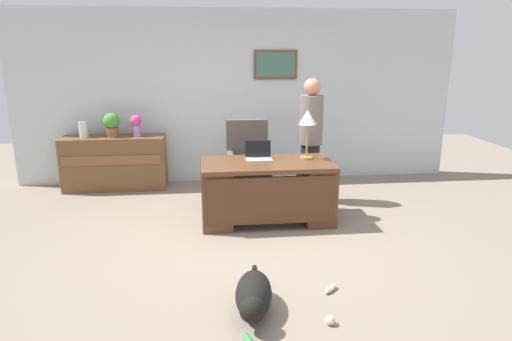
# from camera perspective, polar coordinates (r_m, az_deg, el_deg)

# --- Properties ---
(ground_plane) EXTENTS (12.00, 12.00, 0.00)m
(ground_plane) POSITION_cam_1_polar(r_m,az_deg,el_deg) (5.12, 0.00, -9.03)
(ground_plane) COLOR gray
(back_wall) EXTENTS (7.00, 0.16, 2.70)m
(back_wall) POSITION_cam_1_polar(r_m,az_deg,el_deg) (7.29, -2.25, 9.30)
(back_wall) COLOR silver
(back_wall) RESTS_ON ground_plane
(desk) EXTENTS (1.61, 0.82, 0.76)m
(desk) POSITION_cam_1_polar(r_m,az_deg,el_deg) (5.58, 1.43, -2.46)
(desk) COLOR brown
(desk) RESTS_ON ground_plane
(credenza) EXTENTS (1.53, 0.50, 0.81)m
(credenza) POSITION_cam_1_polar(r_m,az_deg,el_deg) (7.23, -17.41, 0.95)
(credenza) COLOR brown
(credenza) RESTS_ON ground_plane
(armchair) EXTENTS (0.60, 0.59, 1.12)m
(armchair) POSITION_cam_1_polar(r_m,az_deg,el_deg) (6.46, -1.02, 0.81)
(armchair) COLOR #564C47
(armchair) RESTS_ON ground_plane
(person_standing) EXTENTS (0.32, 0.32, 1.72)m
(person_standing) POSITION_cam_1_polar(r_m,az_deg,el_deg) (6.27, 6.93, 3.97)
(person_standing) COLOR #262323
(person_standing) RESTS_ON ground_plane
(dog_lying) EXTENTS (0.38, 0.77, 0.30)m
(dog_lying) POSITION_cam_1_polar(r_m,az_deg,el_deg) (3.80, -0.32, -15.55)
(dog_lying) COLOR black
(dog_lying) RESTS_ON ground_plane
(laptop) EXTENTS (0.32, 0.22, 0.22)m
(laptop) POSITION_cam_1_polar(r_m,az_deg,el_deg) (5.63, 0.33, 2.01)
(laptop) COLOR #B2B5BA
(laptop) RESTS_ON desk
(desk_lamp) EXTENTS (0.22, 0.22, 0.61)m
(desk_lamp) POSITION_cam_1_polar(r_m,az_deg,el_deg) (5.62, 6.55, 6.33)
(desk_lamp) COLOR #9E8447
(desk_lamp) RESTS_ON desk
(vase_with_flowers) EXTENTS (0.17, 0.17, 0.32)m
(vase_with_flowers) POSITION_cam_1_polar(r_m,az_deg,el_deg) (7.05, -14.95, 5.74)
(vase_with_flowers) COLOR #B081D7
(vase_with_flowers) RESTS_ON credenza
(vase_empty) EXTENTS (0.13, 0.13, 0.24)m
(vase_empty) POSITION_cam_1_polar(r_m,az_deg,el_deg) (7.22, -21.00, 4.89)
(vase_empty) COLOR silver
(vase_empty) RESTS_ON credenza
(potted_plant) EXTENTS (0.24, 0.24, 0.36)m
(potted_plant) POSITION_cam_1_polar(r_m,az_deg,el_deg) (7.12, -17.80, 5.67)
(potted_plant) COLOR brown
(potted_plant) RESTS_ON credenza
(dog_toy_ball) EXTENTS (0.08, 0.08, 0.08)m
(dog_toy_ball) POSITION_cam_1_polar(r_m,az_deg,el_deg) (3.76, 9.37, -18.19)
(dog_toy_ball) COLOR beige
(dog_toy_ball) RESTS_ON ground_plane
(dog_toy_bone) EXTENTS (0.17, 0.16, 0.05)m
(dog_toy_bone) POSITION_cam_1_polar(r_m,az_deg,el_deg) (4.21, 9.45, -14.55)
(dog_toy_bone) COLOR beige
(dog_toy_bone) RESTS_ON ground_plane
(dog_toy_plush) EXTENTS (0.10, 0.19, 0.05)m
(dog_toy_plush) POSITION_cam_1_polar(r_m,az_deg,el_deg) (3.54, -0.98, -20.64)
(dog_toy_plush) COLOR green
(dog_toy_plush) RESTS_ON ground_plane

